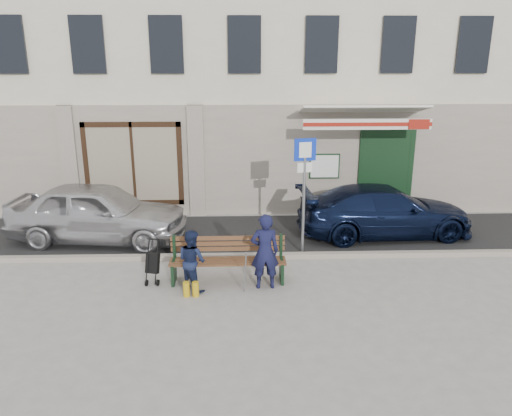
{
  "coord_description": "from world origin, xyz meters",
  "views": [
    {
      "loc": [
        -0.16,
        -9.23,
        4.52
      ],
      "look_at": [
        0.2,
        1.6,
        1.2
      ],
      "focal_mm": 35.0,
      "sensor_mm": 36.0,
      "label": 1
    }
  ],
  "objects_px": {
    "parking_sign": "(304,178)",
    "man": "(265,251)",
    "bench": "(226,261)",
    "woman": "(192,260)",
    "car_navy": "(385,211)",
    "stroller": "(153,264)",
    "car_silver": "(98,212)"
  },
  "relations": [
    {
      "from": "man",
      "to": "stroller",
      "type": "distance_m",
      "value": 2.35
    },
    {
      "from": "bench",
      "to": "man",
      "type": "bearing_deg",
      "value": -21.92
    },
    {
      "from": "car_navy",
      "to": "stroller",
      "type": "relative_size",
      "value": 4.9
    },
    {
      "from": "car_navy",
      "to": "bench",
      "type": "distance_m",
      "value": 4.89
    },
    {
      "from": "car_navy",
      "to": "man",
      "type": "relative_size",
      "value": 2.88
    },
    {
      "from": "car_silver",
      "to": "parking_sign",
      "type": "relative_size",
      "value": 1.6
    },
    {
      "from": "parking_sign",
      "to": "man",
      "type": "height_order",
      "value": "parking_sign"
    },
    {
      "from": "car_silver",
      "to": "parking_sign",
      "type": "xyz_separation_m",
      "value": [
        5.05,
        -1.04,
        1.1
      ]
    },
    {
      "from": "parking_sign",
      "to": "woman",
      "type": "distance_m",
      "value": 3.29
    },
    {
      "from": "bench",
      "to": "car_navy",
      "type": "bearing_deg",
      "value": 33.5
    },
    {
      "from": "man",
      "to": "woman",
      "type": "relative_size",
      "value": 1.24
    },
    {
      "from": "car_silver",
      "to": "woman",
      "type": "distance_m",
      "value": 3.89
    },
    {
      "from": "bench",
      "to": "man",
      "type": "distance_m",
      "value": 0.92
    },
    {
      "from": "car_silver",
      "to": "woman",
      "type": "bearing_deg",
      "value": -130.64
    },
    {
      "from": "parking_sign",
      "to": "bench",
      "type": "relative_size",
      "value": 1.15
    },
    {
      "from": "parking_sign",
      "to": "car_navy",
      "type": "bearing_deg",
      "value": 17.4
    },
    {
      "from": "parking_sign",
      "to": "man",
      "type": "xyz_separation_m",
      "value": [
        -0.99,
        -1.8,
        -1.07
      ]
    },
    {
      "from": "car_navy",
      "to": "woman",
      "type": "height_order",
      "value": "car_navy"
    },
    {
      "from": "parking_sign",
      "to": "bench",
      "type": "xyz_separation_m",
      "value": [
        -1.78,
        -1.48,
        -1.4
      ]
    },
    {
      "from": "woman",
      "to": "stroller",
      "type": "relative_size",
      "value": 1.38
    },
    {
      "from": "car_silver",
      "to": "parking_sign",
      "type": "bearing_deg",
      "value": -94.41
    },
    {
      "from": "bench",
      "to": "woman",
      "type": "height_order",
      "value": "woman"
    },
    {
      "from": "stroller",
      "to": "parking_sign",
      "type": "bearing_deg",
      "value": 39.76
    },
    {
      "from": "car_navy",
      "to": "parking_sign",
      "type": "bearing_deg",
      "value": 113.87
    },
    {
      "from": "car_silver",
      "to": "bench",
      "type": "height_order",
      "value": "car_silver"
    },
    {
      "from": "car_silver",
      "to": "man",
      "type": "height_order",
      "value": "man"
    },
    {
      "from": "woman",
      "to": "stroller",
      "type": "height_order",
      "value": "woman"
    },
    {
      "from": "woman",
      "to": "car_navy",
      "type": "bearing_deg",
      "value": -102.89
    },
    {
      "from": "car_navy",
      "to": "stroller",
      "type": "distance_m",
      "value": 6.2
    },
    {
      "from": "parking_sign",
      "to": "woman",
      "type": "xyz_separation_m",
      "value": [
        -2.44,
        -1.84,
        -1.22
      ]
    },
    {
      "from": "woman",
      "to": "bench",
      "type": "bearing_deg",
      "value": -106.56
    },
    {
      "from": "car_navy",
      "to": "bench",
      "type": "bearing_deg",
      "value": 119.31
    }
  ]
}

